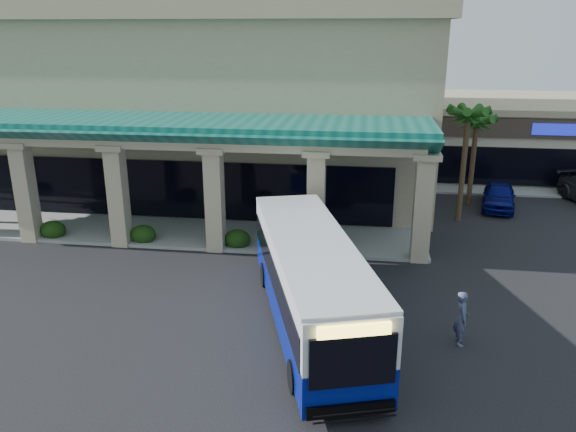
# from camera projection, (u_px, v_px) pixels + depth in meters

# --- Properties ---
(ground) EXTENTS (110.00, 110.00, 0.00)m
(ground) POSITION_uv_depth(u_px,v_px,m) (261.00, 307.00, 20.26)
(ground) COLOR black
(main_building) EXTENTS (30.80, 14.80, 11.35)m
(main_building) POSITION_uv_depth(u_px,v_px,m) (179.00, 95.00, 34.56)
(main_building) COLOR tan
(main_building) RESTS_ON ground
(arcade) EXTENTS (30.00, 6.20, 5.70)m
(arcade) POSITION_uv_depth(u_px,v_px,m) (121.00, 177.00, 26.80)
(arcade) COLOR #0F5A50
(arcade) RESTS_ON ground
(strip_mall) EXTENTS (22.50, 12.50, 4.90)m
(strip_mall) POSITION_uv_depth(u_px,v_px,m) (572.00, 135.00, 39.70)
(strip_mall) COLOR beige
(strip_mall) RESTS_ON ground
(palm_0) EXTENTS (2.40, 2.40, 6.60)m
(palm_0) POSITION_uv_depth(u_px,v_px,m) (464.00, 159.00, 28.45)
(palm_0) COLOR #1B4A13
(palm_0) RESTS_ON ground
(palm_1) EXTENTS (2.40, 2.40, 5.80)m
(palm_1) POSITION_uv_depth(u_px,v_px,m) (473.00, 155.00, 31.27)
(palm_1) COLOR #1B4A13
(palm_1) RESTS_ON ground
(broadleaf_tree) EXTENTS (2.60, 2.60, 4.81)m
(broadleaf_tree) POSITION_uv_depth(u_px,v_px,m) (427.00, 145.00, 36.38)
(broadleaf_tree) COLOR black
(broadleaf_tree) RESTS_ON ground
(transit_bus) EXTENTS (5.65, 11.27, 3.07)m
(transit_bus) POSITION_uv_depth(u_px,v_px,m) (310.00, 283.00, 18.59)
(transit_bus) COLOR navy
(transit_bus) RESTS_ON ground
(pedestrian) EXTENTS (0.44, 0.66, 1.81)m
(pedestrian) POSITION_uv_depth(u_px,v_px,m) (462.00, 318.00, 17.62)
(pedestrian) COLOR #4A506E
(pedestrian) RESTS_ON ground
(car_silver) EXTENTS (2.54, 4.46, 1.43)m
(car_silver) POSITION_uv_depth(u_px,v_px,m) (499.00, 196.00, 31.32)
(car_silver) COLOR #090E67
(car_silver) RESTS_ON ground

